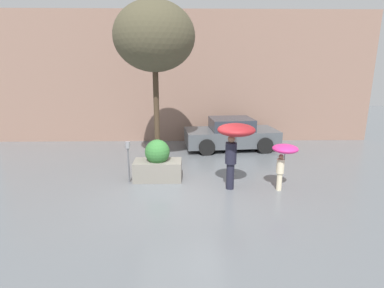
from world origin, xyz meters
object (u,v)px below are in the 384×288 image
(parked_car_near, at_px, (231,135))
(parking_meter, at_px, (128,153))
(planter_box, at_px, (158,163))
(person_child, at_px, (284,154))
(street_tree, at_px, (154,37))
(person_adult, at_px, (235,137))

(parked_car_near, relative_size, parking_meter, 3.17)
(planter_box, xyz_separation_m, person_child, (3.66, -0.98, 0.57))
(planter_box, relative_size, person_child, 1.08)
(planter_box, bearing_deg, street_tree, 95.17)
(person_adult, bearing_deg, parking_meter, -153.63)
(street_tree, distance_m, parking_meter, 3.95)
(person_adult, relative_size, person_child, 1.42)
(parking_meter, bearing_deg, person_adult, -11.77)
(parked_car_near, relative_size, street_tree, 0.73)
(parking_meter, bearing_deg, planter_box, 13.14)
(person_adult, bearing_deg, person_child, 33.17)
(planter_box, xyz_separation_m, person_adult, (2.28, -0.86, 1.03))
(person_adult, xyz_separation_m, person_child, (1.39, -0.12, -0.46))
(street_tree, bearing_deg, person_child, -32.40)
(person_adult, bearing_deg, planter_box, -162.57)
(planter_box, distance_m, parked_car_near, 4.72)
(parked_car_near, xyz_separation_m, parking_meter, (-3.75, -3.95, 0.30))
(parked_car_near, bearing_deg, parking_meter, 130.93)
(planter_box, xyz_separation_m, parked_car_near, (2.87, 3.75, 0.08))
(planter_box, distance_m, street_tree, 4.15)
(person_adult, xyz_separation_m, street_tree, (-2.41, 2.29, 2.87))
(street_tree, bearing_deg, parked_car_near, 37.72)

